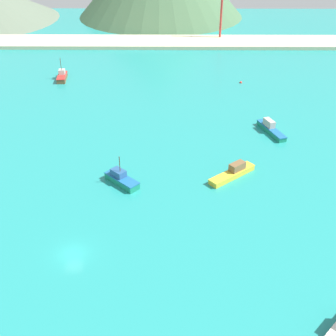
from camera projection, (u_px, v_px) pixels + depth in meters
ground at (100, 155)px, 90.76m from camera, size 260.00×280.00×0.50m
fishing_boat_1 at (233, 173)px, 82.82m from camera, size 9.52×8.42×2.55m
fishing_boat_3 at (62, 76)px, 127.14m from camera, size 3.08×7.64×6.33m
fishing_boat_4 at (271, 129)px, 98.41m from camera, size 5.16×10.08×2.68m
fishing_boat_7 at (121, 179)px, 80.70m from camera, size 6.99×6.88×5.71m
buoy_0 at (241, 83)px, 125.23m from camera, size 0.72×0.72×0.72m
beach_strip at (131, 42)px, 158.80m from camera, size 247.00×15.61×1.20m
radio_tower at (222, 8)px, 156.77m from camera, size 2.26×1.81×22.58m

